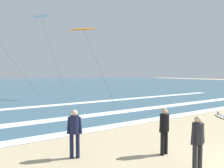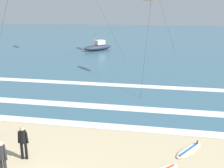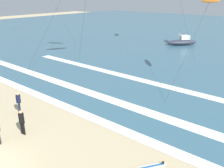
# 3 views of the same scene
# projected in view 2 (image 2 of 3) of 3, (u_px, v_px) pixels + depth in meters

# --- Properties ---
(ocean_surface) EXTENTS (140.00, 90.00, 0.01)m
(ocean_surface) POSITION_uv_depth(u_px,v_px,m) (141.00, 39.00, 58.54)
(ocean_surface) COLOR #386075
(ocean_surface) RESTS_ON ground
(wave_foam_shoreline) EXTENTS (53.78, 0.84, 0.01)m
(wave_foam_shoreline) POSITION_uv_depth(u_px,v_px,m) (110.00, 126.00, 16.04)
(wave_foam_shoreline) COLOR white
(wave_foam_shoreline) RESTS_ON ocean_surface
(wave_foam_mid_break) EXTENTS (37.64, 1.05, 0.01)m
(wave_foam_mid_break) POSITION_uv_depth(u_px,v_px,m) (80.00, 105.00, 19.50)
(wave_foam_mid_break) COLOR white
(wave_foam_mid_break) RESTS_ON ocean_surface
(wave_foam_outer_break) EXTENTS (36.58, 1.03, 0.01)m
(wave_foam_outer_break) POSITION_uv_depth(u_px,v_px,m) (124.00, 85.00, 24.35)
(wave_foam_outer_break) COLOR white
(wave_foam_outer_break) RESTS_ON ocean_surface
(surfer_mid_group) EXTENTS (0.51, 0.32, 1.60)m
(surfer_mid_group) POSITION_uv_depth(u_px,v_px,m) (23.00, 140.00, 12.43)
(surfer_mid_group) COLOR black
(surfer_mid_group) RESTS_ON ground
(surfer_right_near) EXTENTS (0.52, 0.32, 1.60)m
(surfer_right_near) POSITION_uv_depth(u_px,v_px,m) (2.00, 156.00, 11.11)
(surfer_right_near) COLOR #232328
(surfer_right_near) RESTS_ON ground
(surfboard_left_pile) EXTENTS (1.67, 2.08, 0.25)m
(surfboard_left_pile) POSITION_uv_depth(u_px,v_px,m) (189.00, 150.00, 13.36)
(surfboard_left_pile) COLOR beige
(surfboard_left_pile) RESTS_ON ground
(offshore_boat) EXTENTS (4.68, 5.05, 2.70)m
(offshore_boat) POSITION_uv_depth(u_px,v_px,m) (98.00, 47.00, 43.54)
(offshore_boat) COLOR #2D3342
(offshore_boat) RESTS_ON ground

